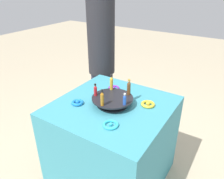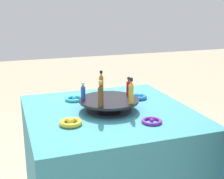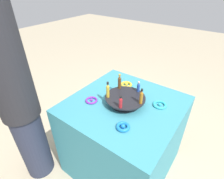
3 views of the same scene
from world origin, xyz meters
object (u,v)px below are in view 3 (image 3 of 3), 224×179
object	(u,v)px
bottle_gold	(108,90)
bottle_red	(121,102)
bottle_blue	(138,87)
ribbon_bow_purple	(91,100)
display_stand	(125,99)
ribbon_bow_teal	(160,105)
bottle_amber	(141,97)
ribbon_bow_blue	(123,127)
bottle_brown	(120,82)
person_figure	(17,99)
ribbon_bow_gold	(126,84)

from	to	relation	value
bottle_gold	bottle_red	xyz separation A→B (m)	(-0.05, -0.15, -0.02)
bottle_blue	ribbon_bow_purple	xyz separation A→B (m)	(-0.26, 0.28, -0.10)
display_stand	ribbon_bow_teal	distance (m)	0.27
ribbon_bow_teal	bottle_amber	bearing A→B (deg)	143.72
ribbon_bow_blue	bottle_gold	bearing A→B (deg)	57.69
ribbon_bow_purple	ribbon_bow_teal	bearing A→B (deg)	-59.86
display_stand	ribbon_bow_teal	size ratio (longest dim) A/B	2.98
display_stand	bottle_gold	xyz separation A→B (m)	(-0.08, 0.11, 0.09)
bottle_brown	bottle_red	distance (m)	0.26
person_figure	ribbon_bow_teal	bearing A→B (deg)	-2.73
bottle_red	ribbon_bow_purple	size ratio (longest dim) A/B	1.00
ribbon_bow_gold	bottle_red	bearing A→B (deg)	-153.84
bottle_brown	ribbon_bow_gold	bearing A→B (deg)	9.79
bottle_blue	ribbon_bow_gold	size ratio (longest dim) A/B	0.85
bottle_gold	bottle_red	world-z (taller)	bottle_gold
bottle_brown	ribbon_bow_purple	size ratio (longest dim) A/B	1.32
bottle_red	ribbon_bow_blue	size ratio (longest dim) A/B	1.04
bottle_blue	ribbon_bow_teal	xyz separation A→B (m)	(0.01, -0.19, -0.10)
ribbon_bow_blue	person_figure	bearing A→B (deg)	111.68
bottle_amber	ribbon_bow_blue	size ratio (longest dim) A/B	1.32
bottle_amber	ribbon_bow_purple	world-z (taller)	bottle_amber
bottle_brown	bottle_blue	world-z (taller)	bottle_brown
bottle_gold	bottle_amber	world-z (taller)	bottle_gold
ribbon_bow_gold	ribbon_bow_blue	bearing A→B (deg)	-149.86
ribbon_bow_teal	ribbon_bow_gold	bearing A→B (deg)	75.14
ribbon_bow_purple	bottle_gold	bearing A→B (deg)	-65.74
ribbon_bow_purple	bottle_amber	bearing A→B (deg)	-69.72
ribbon_bow_purple	ribbon_bow_teal	xyz separation A→B (m)	(0.27, -0.47, 0.00)
ribbon_bow_teal	person_figure	world-z (taller)	person_figure
display_stand	ribbon_bow_gold	distance (m)	0.27
bottle_red	ribbon_bow_purple	xyz separation A→B (m)	(-0.01, 0.28, -0.10)
bottle_gold	person_figure	distance (m)	0.67
bottle_gold	ribbon_bow_blue	world-z (taller)	bottle_gold
ribbon_bow_blue	person_figure	world-z (taller)	person_figure
bottle_amber	ribbon_bow_gold	bearing A→B (deg)	49.17
bottle_brown	bottle_gold	bearing A→B (deg)	-179.86
person_figure	ribbon_bow_blue	bearing A→B (deg)	-19.36
bottle_brown	bottle_blue	size ratio (longest dim) A/B	1.44
bottle_gold	person_figure	size ratio (longest dim) A/B	0.08
display_stand	bottle_red	distance (m)	0.15
ribbon_bow_gold	bottle_blue	bearing A→B (deg)	-120.89
display_stand	bottle_brown	xyz separation A→B (m)	(0.08, 0.11, 0.09)
bottle_blue	person_figure	size ratio (longest dim) A/B	0.05
ribbon_bow_gold	bottle_gold	bearing A→B (deg)	-175.04
bottle_red	bottle_blue	world-z (taller)	bottle_red
bottle_brown	ribbon_bow_gold	size ratio (longest dim) A/B	1.23
bottle_gold	ribbon_bow_teal	xyz separation A→B (m)	(0.22, -0.34, -0.11)
bottle_gold	bottle_red	bearing A→B (deg)	-107.86
bottle_gold	ribbon_bow_blue	bearing A→B (deg)	-122.31
bottle_blue	ribbon_bow_blue	size ratio (longest dim) A/B	0.96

